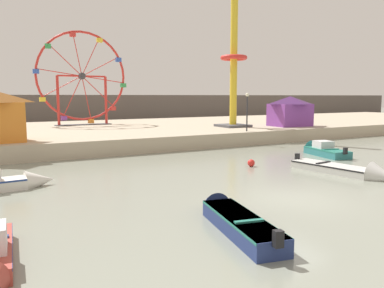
{
  "coord_description": "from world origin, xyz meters",
  "views": [
    {
      "loc": [
        -11.2,
        -11.44,
        4.21
      ],
      "look_at": [
        -0.07,
        8.52,
        1.35
      ],
      "focal_mm": 35.82,
      "sensor_mm": 36.0,
      "label": 1
    }
  ],
  "objects_px": {
    "mooring_buoy_orange": "(251,163)",
    "motorboat_teal_painted": "(320,150)",
    "motorboat_navy_blue": "(231,217)",
    "drop_tower_yellow_tower": "(234,56)",
    "carnival_booth_purple_stall": "(290,111)",
    "ferris_wheel_red_frame": "(82,78)",
    "promenade_lamp_far": "(247,106)",
    "motorboat_pale_grey": "(351,171)"
  },
  "relations": [
    {
      "from": "motorboat_pale_grey",
      "to": "carnival_booth_purple_stall",
      "type": "distance_m",
      "value": 19.42
    },
    {
      "from": "motorboat_navy_blue",
      "to": "mooring_buoy_orange",
      "type": "height_order",
      "value": "motorboat_navy_blue"
    },
    {
      "from": "promenade_lamp_far",
      "to": "mooring_buoy_orange",
      "type": "relative_size",
      "value": 7.59
    },
    {
      "from": "motorboat_teal_painted",
      "to": "promenade_lamp_far",
      "type": "distance_m",
      "value": 8.02
    },
    {
      "from": "mooring_buoy_orange",
      "to": "motorboat_teal_painted",
      "type": "bearing_deg",
      "value": 11.01
    },
    {
      "from": "drop_tower_yellow_tower",
      "to": "promenade_lamp_far",
      "type": "distance_m",
      "value": 6.86
    },
    {
      "from": "motorboat_pale_grey",
      "to": "mooring_buoy_orange",
      "type": "height_order",
      "value": "motorboat_pale_grey"
    },
    {
      "from": "drop_tower_yellow_tower",
      "to": "carnival_booth_purple_stall",
      "type": "bearing_deg",
      "value": -20.21
    },
    {
      "from": "motorboat_navy_blue",
      "to": "mooring_buoy_orange",
      "type": "distance_m",
      "value": 10.84
    },
    {
      "from": "ferris_wheel_red_frame",
      "to": "drop_tower_yellow_tower",
      "type": "bearing_deg",
      "value": -37.98
    },
    {
      "from": "drop_tower_yellow_tower",
      "to": "carnival_booth_purple_stall",
      "type": "height_order",
      "value": "drop_tower_yellow_tower"
    },
    {
      "from": "motorboat_pale_grey",
      "to": "drop_tower_yellow_tower",
      "type": "height_order",
      "value": "drop_tower_yellow_tower"
    },
    {
      "from": "motorboat_teal_painted",
      "to": "ferris_wheel_red_frame",
      "type": "distance_m",
      "value": 25.44
    },
    {
      "from": "drop_tower_yellow_tower",
      "to": "motorboat_pale_grey",
      "type": "bearing_deg",
      "value": -105.58
    },
    {
      "from": "motorboat_teal_painted",
      "to": "promenade_lamp_far",
      "type": "bearing_deg",
      "value": 20.22
    },
    {
      "from": "carnival_booth_purple_stall",
      "to": "ferris_wheel_red_frame",
      "type": "bearing_deg",
      "value": 149.86
    },
    {
      "from": "motorboat_teal_painted",
      "to": "motorboat_pale_grey",
      "type": "bearing_deg",
      "value": 156.44
    },
    {
      "from": "motorboat_pale_grey",
      "to": "carnival_booth_purple_stall",
      "type": "relative_size",
      "value": 1.41
    },
    {
      "from": "motorboat_navy_blue",
      "to": "ferris_wheel_red_frame",
      "type": "xyz_separation_m",
      "value": [
        2.73,
        31.36,
        5.81
      ]
    },
    {
      "from": "motorboat_teal_painted",
      "to": "motorboat_navy_blue",
      "type": "xyz_separation_m",
      "value": [
        -14.55,
        -9.59,
        -0.04
      ]
    },
    {
      "from": "carnival_booth_purple_stall",
      "to": "motorboat_navy_blue",
      "type": "bearing_deg",
      "value": -134.0
    },
    {
      "from": "carnival_booth_purple_stall",
      "to": "mooring_buoy_orange",
      "type": "xyz_separation_m",
      "value": [
        -13.76,
        -11.35,
        -2.53
      ]
    },
    {
      "from": "motorboat_teal_painted",
      "to": "drop_tower_yellow_tower",
      "type": "height_order",
      "value": "drop_tower_yellow_tower"
    },
    {
      "from": "motorboat_pale_grey",
      "to": "promenade_lamp_far",
      "type": "xyz_separation_m",
      "value": [
        3.24,
        13.44,
        3.16
      ]
    },
    {
      "from": "motorboat_pale_grey",
      "to": "drop_tower_yellow_tower",
      "type": "distance_m",
      "value": 20.37
    },
    {
      "from": "motorboat_teal_painted",
      "to": "promenade_lamp_far",
      "type": "xyz_separation_m",
      "value": [
        -1.09,
        7.33,
        3.06
      ]
    },
    {
      "from": "motorboat_navy_blue",
      "to": "drop_tower_yellow_tower",
      "type": "bearing_deg",
      "value": -23.27
    },
    {
      "from": "motorboat_teal_painted",
      "to": "drop_tower_yellow_tower",
      "type": "bearing_deg",
      "value": 8.32
    },
    {
      "from": "ferris_wheel_red_frame",
      "to": "mooring_buoy_orange",
      "type": "height_order",
      "value": "ferris_wheel_red_frame"
    },
    {
      "from": "ferris_wheel_red_frame",
      "to": "promenade_lamp_far",
      "type": "relative_size",
      "value": 2.94
    },
    {
      "from": "motorboat_teal_painted",
      "to": "drop_tower_yellow_tower",
      "type": "distance_m",
      "value": 14.3
    },
    {
      "from": "mooring_buoy_orange",
      "to": "ferris_wheel_red_frame",
      "type": "bearing_deg",
      "value": 100.77
    },
    {
      "from": "promenade_lamp_far",
      "to": "motorboat_navy_blue",
      "type": "bearing_deg",
      "value": -128.5
    },
    {
      "from": "motorboat_teal_painted",
      "to": "carnival_booth_purple_stall",
      "type": "xyz_separation_m",
      "value": [
        6.36,
        9.91,
        2.41
      ]
    },
    {
      "from": "carnival_booth_purple_stall",
      "to": "motorboat_pale_grey",
      "type": "bearing_deg",
      "value": -120.71
    },
    {
      "from": "motorboat_navy_blue",
      "to": "promenade_lamp_far",
      "type": "distance_m",
      "value": 21.84
    },
    {
      "from": "motorboat_navy_blue",
      "to": "motorboat_pale_grey",
      "type": "relative_size",
      "value": 0.92
    },
    {
      "from": "motorboat_navy_blue",
      "to": "mooring_buoy_orange",
      "type": "bearing_deg",
      "value": -29.25
    },
    {
      "from": "motorboat_teal_painted",
      "to": "motorboat_pale_grey",
      "type": "height_order",
      "value": "motorboat_teal_painted"
    },
    {
      "from": "motorboat_navy_blue",
      "to": "drop_tower_yellow_tower",
      "type": "xyz_separation_m",
      "value": [
        15.27,
        21.58,
        7.8
      ]
    },
    {
      "from": "motorboat_navy_blue",
      "to": "drop_tower_yellow_tower",
      "type": "distance_m",
      "value": 27.56
    },
    {
      "from": "drop_tower_yellow_tower",
      "to": "promenade_lamp_far",
      "type": "xyz_separation_m",
      "value": [
        -1.81,
        -4.66,
        -4.7
      ]
    }
  ]
}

